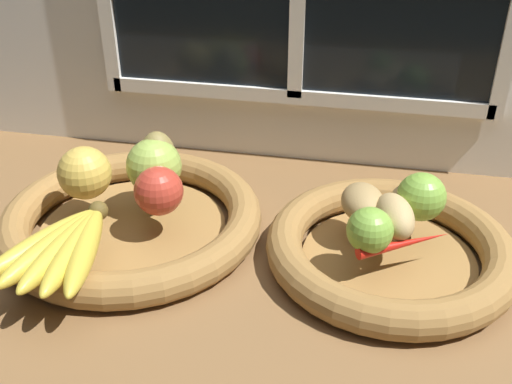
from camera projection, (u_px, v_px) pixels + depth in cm
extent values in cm
cube|color=brown|center=(263.00, 258.00, 81.95)|extent=(140.00, 90.00, 3.00)
cube|color=white|center=(295.00, 97.00, 98.39)|extent=(64.00, 1.20, 2.40)
cylinder|color=olive|center=(134.00, 229.00, 84.73)|extent=(26.47, 26.47, 1.00)
torus|color=olive|center=(132.00, 218.00, 83.78)|extent=(37.04, 37.04, 4.76)
cylinder|color=olive|center=(388.00, 259.00, 78.48)|extent=(22.95, 22.95, 1.00)
torus|color=olive|center=(390.00, 248.00, 77.53)|extent=(32.75, 32.75, 4.76)
sphere|color=#B73828|center=(159.00, 191.00, 78.97)|extent=(6.71, 6.71, 6.71)
sphere|color=#99B74C|center=(154.00, 166.00, 83.84)|extent=(7.95, 7.95, 7.95)
sphere|color=gold|center=(85.00, 173.00, 82.48)|extent=(7.54, 7.54, 7.54)
ellipsoid|color=olive|center=(158.00, 159.00, 85.16)|extent=(7.58, 7.59, 8.48)
ellipsoid|color=gold|center=(44.00, 242.00, 71.86)|extent=(9.60, 17.47, 2.96)
ellipsoid|color=gold|center=(52.00, 246.00, 71.24)|extent=(7.03, 17.91, 2.96)
ellipsoid|color=gold|center=(62.00, 248.00, 70.81)|extent=(4.28, 17.88, 2.96)
ellipsoid|color=gold|center=(73.00, 250.00, 70.57)|extent=(4.48, 17.89, 2.96)
ellipsoid|color=gold|center=(85.00, 250.00, 70.53)|extent=(7.23, 17.89, 2.96)
sphere|color=brown|center=(98.00, 211.00, 78.16)|extent=(2.67, 2.67, 2.67)
ellipsoid|color=#A38451|center=(363.00, 202.00, 78.61)|extent=(7.32, 8.86, 4.44)
ellipsoid|color=tan|center=(394.00, 216.00, 75.05)|extent=(6.86, 9.37, 5.04)
ellipsoid|color=tan|center=(411.00, 200.00, 79.04)|extent=(7.79, 8.01, 4.45)
sphere|color=#7AAD3D|center=(370.00, 230.00, 71.65)|extent=(5.78, 5.78, 5.78)
sphere|color=#7AAD3D|center=(421.00, 197.00, 77.81)|extent=(6.52, 6.52, 6.52)
cone|color=red|center=(405.00, 243.00, 72.83)|extent=(11.95, 8.04, 1.64)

